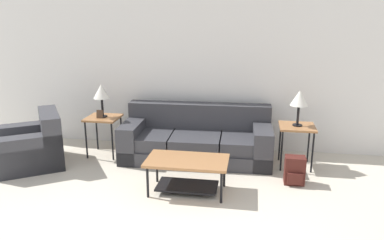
{
  "coord_description": "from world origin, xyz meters",
  "views": [
    {
      "loc": [
        0.82,
        -1.77,
        2.2
      ],
      "look_at": [
        0.02,
        3.13,
        0.8
      ],
      "focal_mm": 35.0,
      "sensor_mm": 36.0,
      "label": 1
    }
  ],
  "objects_px": {
    "side_table_right": "(297,130)",
    "table_lamp_left": "(101,92)",
    "side_table_left": "(103,121)",
    "table_lamp_right": "(299,99)",
    "couch": "(197,140)",
    "armchair": "(32,147)",
    "coffee_table": "(187,168)",
    "backpack": "(295,171)"
  },
  "relations": [
    {
      "from": "couch",
      "to": "side_table_left",
      "type": "distance_m",
      "value": 1.53
    },
    {
      "from": "armchair",
      "to": "side_table_right",
      "type": "xyz_separation_m",
      "value": [
        3.91,
        0.59,
        0.28
      ]
    },
    {
      "from": "side_table_left",
      "to": "table_lamp_left",
      "type": "xyz_separation_m",
      "value": [
        -0.0,
        0.0,
        0.47
      ]
    },
    {
      "from": "side_table_right",
      "to": "table_lamp_left",
      "type": "relative_size",
      "value": 1.21
    },
    {
      "from": "side_table_right",
      "to": "table_lamp_right",
      "type": "distance_m",
      "value": 0.47
    },
    {
      "from": "coffee_table",
      "to": "side_table_right",
      "type": "xyz_separation_m",
      "value": [
        1.45,
        1.1,
        0.24
      ]
    },
    {
      "from": "coffee_table",
      "to": "backpack",
      "type": "bearing_deg",
      "value": 18.75
    },
    {
      "from": "table_lamp_left",
      "to": "table_lamp_right",
      "type": "bearing_deg",
      "value": 0.0
    },
    {
      "from": "table_lamp_right",
      "to": "backpack",
      "type": "height_order",
      "value": "table_lamp_right"
    },
    {
      "from": "couch",
      "to": "table_lamp_left",
      "type": "xyz_separation_m",
      "value": [
        -1.5,
        -0.1,
        0.74
      ]
    },
    {
      "from": "coffee_table",
      "to": "side_table_left",
      "type": "relative_size",
      "value": 1.63
    },
    {
      "from": "armchair",
      "to": "table_lamp_right",
      "type": "relative_size",
      "value": 2.45
    },
    {
      "from": "couch",
      "to": "armchair",
      "type": "bearing_deg",
      "value": -164.17
    },
    {
      "from": "couch",
      "to": "side_table_right",
      "type": "bearing_deg",
      "value": -3.64
    },
    {
      "from": "side_table_left",
      "to": "table_lamp_right",
      "type": "relative_size",
      "value": 1.21
    },
    {
      "from": "coffee_table",
      "to": "table_lamp_right",
      "type": "height_order",
      "value": "table_lamp_right"
    },
    {
      "from": "table_lamp_left",
      "to": "backpack",
      "type": "distance_m",
      "value": 3.12
    },
    {
      "from": "couch",
      "to": "side_table_left",
      "type": "height_order",
      "value": "couch"
    },
    {
      "from": "side_table_left",
      "to": "table_lamp_left",
      "type": "relative_size",
      "value": 1.21
    },
    {
      "from": "backpack",
      "to": "coffee_table",
      "type": "bearing_deg",
      "value": -161.25
    },
    {
      "from": "table_lamp_left",
      "to": "coffee_table",
      "type": "bearing_deg",
      "value": -35.3
    },
    {
      "from": "table_lamp_left",
      "to": "side_table_left",
      "type": "bearing_deg",
      "value": -33.69
    },
    {
      "from": "table_lamp_right",
      "to": "side_table_left",
      "type": "bearing_deg",
      "value": -180.0
    },
    {
      "from": "coffee_table",
      "to": "armchair",
      "type": "bearing_deg",
      "value": 168.19
    },
    {
      "from": "table_lamp_right",
      "to": "table_lamp_left",
      "type": "bearing_deg",
      "value": 180.0
    },
    {
      "from": "couch",
      "to": "backpack",
      "type": "relative_size",
      "value": 6.06
    },
    {
      "from": "couch",
      "to": "table_lamp_right",
      "type": "relative_size",
      "value": 4.43
    },
    {
      "from": "armchair",
      "to": "coffee_table",
      "type": "relative_size",
      "value": 1.24
    },
    {
      "from": "table_lamp_right",
      "to": "coffee_table",
      "type": "bearing_deg",
      "value": -142.71
    },
    {
      "from": "armchair",
      "to": "side_table_right",
      "type": "height_order",
      "value": "armchair"
    },
    {
      "from": "side_table_left",
      "to": "armchair",
      "type": "bearing_deg",
      "value": -147.11
    },
    {
      "from": "armchair",
      "to": "side_table_left",
      "type": "bearing_deg",
      "value": 32.89
    },
    {
      "from": "couch",
      "to": "side_table_right",
      "type": "distance_m",
      "value": 1.53
    },
    {
      "from": "side_table_right",
      "to": "backpack",
      "type": "xyz_separation_m",
      "value": [
        -0.07,
        -0.63,
        -0.38
      ]
    },
    {
      "from": "armchair",
      "to": "side_table_right",
      "type": "distance_m",
      "value": 3.96
    },
    {
      "from": "side_table_right",
      "to": "backpack",
      "type": "distance_m",
      "value": 0.74
    },
    {
      "from": "armchair",
      "to": "table_lamp_right",
      "type": "bearing_deg",
      "value": 8.53
    },
    {
      "from": "side_table_right",
      "to": "side_table_left",
      "type": "bearing_deg",
      "value": 180.0
    },
    {
      "from": "armchair",
      "to": "table_lamp_left",
      "type": "relative_size",
      "value": 2.45
    },
    {
      "from": "coffee_table",
      "to": "table_lamp_right",
      "type": "distance_m",
      "value": 1.95
    },
    {
      "from": "armchair",
      "to": "side_table_left",
      "type": "xyz_separation_m",
      "value": [
        0.91,
        0.59,
        0.28
      ]
    },
    {
      "from": "table_lamp_right",
      "to": "couch",
      "type": "bearing_deg",
      "value": 176.36
    }
  ]
}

